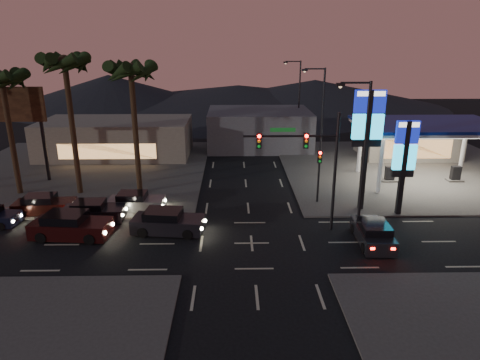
{
  "coord_description": "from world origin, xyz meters",
  "views": [
    {
      "loc": [
        -1.19,
        -24.55,
        12.26
      ],
      "look_at": [
        -0.67,
        3.79,
        3.0
      ],
      "focal_mm": 32.0,
      "sensor_mm": 36.0,
      "label": 1
    }
  ],
  "objects_px": {
    "car_lane_b_rear": "(44,205)",
    "suv_station": "(373,233)",
    "traffic_signal_mast": "(309,155)",
    "car_lane_a_mid": "(70,226)",
    "car_lane_b_front": "(136,202)",
    "gas_station": "(429,127)",
    "pylon_sign_short": "(405,154)",
    "car_lane_b_mid": "(93,212)",
    "car_lane_a_front": "(167,222)",
    "pylon_sign_tall": "(368,127)"
  },
  "relations": [
    {
      "from": "pylon_sign_short",
      "to": "suv_station",
      "type": "bearing_deg",
      "value": -125.92
    },
    {
      "from": "car_lane_a_front",
      "to": "car_lane_b_mid",
      "type": "relative_size",
      "value": 1.12
    },
    {
      "from": "gas_station",
      "to": "car_lane_b_rear",
      "type": "distance_m",
      "value": 32.24
    },
    {
      "from": "suv_station",
      "to": "traffic_signal_mast",
      "type": "bearing_deg",
      "value": 151.67
    },
    {
      "from": "car_lane_b_front",
      "to": "car_lane_b_rear",
      "type": "xyz_separation_m",
      "value": [
        -6.67,
        -0.53,
        0.02
      ]
    },
    {
      "from": "gas_station",
      "to": "pylon_sign_tall",
      "type": "height_order",
      "value": "pylon_sign_tall"
    },
    {
      "from": "car_lane_b_rear",
      "to": "pylon_sign_short",
      "type": "bearing_deg",
      "value": -1.59
    },
    {
      "from": "pylon_sign_tall",
      "to": "car_lane_b_rear",
      "type": "distance_m",
      "value": 24.4
    },
    {
      "from": "gas_station",
      "to": "pylon_sign_short",
      "type": "xyz_separation_m",
      "value": [
        -5.0,
        -7.5,
        -0.42
      ]
    },
    {
      "from": "pylon_sign_short",
      "to": "suv_station",
      "type": "relative_size",
      "value": 1.56
    },
    {
      "from": "gas_station",
      "to": "pylon_sign_short",
      "type": "bearing_deg",
      "value": -123.69
    },
    {
      "from": "car_lane_a_mid",
      "to": "car_lane_b_front",
      "type": "relative_size",
      "value": 1.21
    },
    {
      "from": "car_lane_a_front",
      "to": "car_lane_a_mid",
      "type": "xyz_separation_m",
      "value": [
        -6.21,
        -0.62,
        0.04
      ]
    },
    {
      "from": "pylon_sign_short",
      "to": "pylon_sign_tall",
      "type": "bearing_deg",
      "value": 158.2
    },
    {
      "from": "traffic_signal_mast",
      "to": "car_lane_b_front",
      "type": "xyz_separation_m",
      "value": [
        -12.3,
        3.77,
        -4.58
      ]
    },
    {
      "from": "car_lane_b_rear",
      "to": "gas_station",
      "type": "bearing_deg",
      "value": 12.24
    },
    {
      "from": "pylon_sign_short",
      "to": "car_lane_a_mid",
      "type": "xyz_separation_m",
      "value": [
        -22.79,
        -3.36,
        -3.88
      ]
    },
    {
      "from": "car_lane_a_mid",
      "to": "car_lane_b_rear",
      "type": "relative_size",
      "value": 1.18
    },
    {
      "from": "gas_station",
      "to": "car_lane_b_front",
      "type": "distance_m",
      "value": 25.71
    },
    {
      "from": "pylon_sign_tall",
      "to": "car_lane_b_front",
      "type": "distance_m",
      "value": 17.99
    },
    {
      "from": "car_lane_a_front",
      "to": "car_lane_a_mid",
      "type": "relative_size",
      "value": 0.95
    },
    {
      "from": "suv_station",
      "to": "gas_station",
      "type": "bearing_deg",
      "value": 55.45
    },
    {
      "from": "car_lane_a_front",
      "to": "suv_station",
      "type": "bearing_deg",
      "value": -8.06
    },
    {
      "from": "traffic_signal_mast",
      "to": "car_lane_b_rear",
      "type": "bearing_deg",
      "value": 170.3
    },
    {
      "from": "car_lane_a_front",
      "to": "pylon_sign_short",
      "type": "bearing_deg",
      "value": 9.39
    },
    {
      "from": "car_lane_b_front",
      "to": "car_lane_b_mid",
      "type": "xyz_separation_m",
      "value": [
        -2.63,
        -1.89,
        0.02
      ]
    },
    {
      "from": "car_lane_a_mid",
      "to": "car_lane_b_front",
      "type": "xyz_separation_m",
      "value": [
        3.24,
        4.62,
        -0.13
      ]
    },
    {
      "from": "pylon_sign_short",
      "to": "car_lane_b_front",
      "type": "distance_m",
      "value": 19.99
    },
    {
      "from": "car_lane_a_mid",
      "to": "gas_station",
      "type": "bearing_deg",
      "value": 21.35
    },
    {
      "from": "car_lane_a_front",
      "to": "traffic_signal_mast",
      "type": "bearing_deg",
      "value": 1.41
    },
    {
      "from": "gas_station",
      "to": "car_lane_a_front",
      "type": "distance_m",
      "value": 24.27
    },
    {
      "from": "car_lane_a_front",
      "to": "car_lane_b_front",
      "type": "bearing_deg",
      "value": 126.6
    },
    {
      "from": "traffic_signal_mast",
      "to": "pylon_sign_tall",
      "type": "bearing_deg",
      "value": 36.52
    },
    {
      "from": "traffic_signal_mast",
      "to": "suv_station",
      "type": "xyz_separation_m",
      "value": [
        3.9,
        -2.1,
        -4.54
      ]
    },
    {
      "from": "car_lane_b_rear",
      "to": "suv_station",
      "type": "height_order",
      "value": "suv_station"
    },
    {
      "from": "car_lane_a_mid",
      "to": "car_lane_b_front",
      "type": "distance_m",
      "value": 5.65
    },
    {
      "from": "gas_station",
      "to": "car_lane_b_mid",
      "type": "height_order",
      "value": "gas_station"
    },
    {
      "from": "pylon_sign_tall",
      "to": "traffic_signal_mast",
      "type": "height_order",
      "value": "pylon_sign_tall"
    },
    {
      "from": "car_lane_a_mid",
      "to": "car_lane_b_front",
      "type": "bearing_deg",
      "value": 54.96
    },
    {
      "from": "traffic_signal_mast",
      "to": "car_lane_a_mid",
      "type": "bearing_deg",
      "value": -176.87
    },
    {
      "from": "pylon_sign_short",
      "to": "car_lane_b_mid",
      "type": "xyz_separation_m",
      "value": [
        -22.18,
        -0.63,
        -3.99
      ]
    },
    {
      "from": "car_lane_b_mid",
      "to": "gas_station",
      "type": "bearing_deg",
      "value": 16.65
    },
    {
      "from": "car_lane_a_front",
      "to": "pylon_sign_tall",
      "type": "bearing_deg",
      "value": 14.89
    },
    {
      "from": "gas_station",
      "to": "pylon_sign_short",
      "type": "distance_m",
      "value": 9.02
    },
    {
      "from": "pylon_sign_tall",
      "to": "car_lane_b_front",
      "type": "bearing_deg",
      "value": 179.12
    },
    {
      "from": "pylon_sign_tall",
      "to": "car_lane_a_front",
      "type": "xyz_separation_m",
      "value": [
        -14.07,
        -3.74,
        -5.66
      ]
    },
    {
      "from": "car_lane_b_front",
      "to": "pylon_sign_tall",
      "type": "bearing_deg",
      "value": -0.88
    },
    {
      "from": "car_lane_b_front",
      "to": "suv_station",
      "type": "relative_size",
      "value": 0.97
    },
    {
      "from": "gas_station",
      "to": "car_lane_b_mid",
      "type": "relative_size",
      "value": 2.73
    },
    {
      "from": "pylon_sign_tall",
      "to": "car_lane_b_rear",
      "type": "xyz_separation_m",
      "value": [
        -23.71,
        -0.27,
        -5.73
      ]
    }
  ]
}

